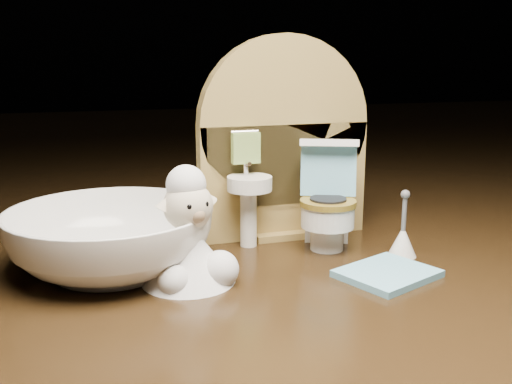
# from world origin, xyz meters

# --- Properties ---
(backdrop_panel) EXTENTS (0.13, 0.05, 0.15)m
(backdrop_panel) POSITION_xyz_m (-0.00, 0.06, 0.07)
(backdrop_panel) COLOR #A08343
(backdrop_panel) RESTS_ON ground
(toy_toilet) EXTENTS (0.05, 0.05, 0.08)m
(toy_toilet) POSITION_xyz_m (0.02, 0.03, 0.03)
(toy_toilet) COLOR white
(toy_toilet) RESTS_ON ground
(bath_mat) EXTENTS (0.07, 0.06, 0.00)m
(bath_mat) POSITION_xyz_m (0.03, -0.04, 0.00)
(bath_mat) COLOR #6BB1CE
(bath_mat) RESTS_ON ground
(toilet_brush) EXTENTS (0.02, 0.02, 0.05)m
(toilet_brush) POSITION_xyz_m (0.06, -0.01, 0.01)
(toilet_brush) COLOR white
(toilet_brush) RESTS_ON ground
(plush_lamb) EXTENTS (0.06, 0.06, 0.07)m
(plush_lamb) POSITION_xyz_m (-0.09, -0.01, 0.03)
(plush_lamb) COLOR silver
(plush_lamb) RESTS_ON ground
(ceramic_bowl) EXTENTS (0.15, 0.15, 0.04)m
(ceramic_bowl) POSITION_xyz_m (-0.13, 0.03, 0.02)
(ceramic_bowl) COLOR white
(ceramic_bowl) RESTS_ON ground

